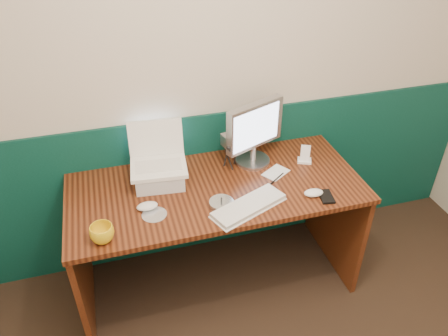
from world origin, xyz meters
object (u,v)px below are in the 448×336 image
object	(u,v)px
laptop	(157,150)
monitor	(254,134)
desk	(217,237)
keyboard	(249,206)
mug	(102,234)
camcorder	(230,150)

from	to	relation	value
laptop	monitor	xyz separation A→B (m)	(0.56, 0.06, -0.03)
desk	keyboard	size ratio (longest dim) A/B	4.02
mug	keyboard	bearing A→B (deg)	2.81
mug	camcorder	bearing A→B (deg)	29.68
camcorder	keyboard	bearing A→B (deg)	-106.20
desk	keyboard	bearing A→B (deg)	-64.16
camcorder	mug	bearing A→B (deg)	-163.81
laptop	monitor	distance (m)	0.56
laptop	camcorder	xyz separation A→B (m)	(0.42, 0.04, -0.10)
monitor	camcorder	world-z (taller)	monitor
mug	laptop	bearing A→B (deg)	49.25
desk	mug	size ratio (longest dim) A/B	14.32
laptop	keyboard	world-z (taller)	laptop
monitor	mug	xyz separation A→B (m)	(-0.88, -0.44, -0.14)
laptop	camcorder	size ratio (longest dim) A/B	1.34
keyboard	mug	size ratio (longest dim) A/B	3.56
camcorder	monitor	bearing A→B (deg)	-8.47
laptop	keyboard	bearing A→B (deg)	-34.99
desk	monitor	world-z (taller)	monitor
desk	monitor	bearing A→B (deg)	33.04
desk	keyboard	world-z (taller)	keyboard
camcorder	laptop	bearing A→B (deg)	172.61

